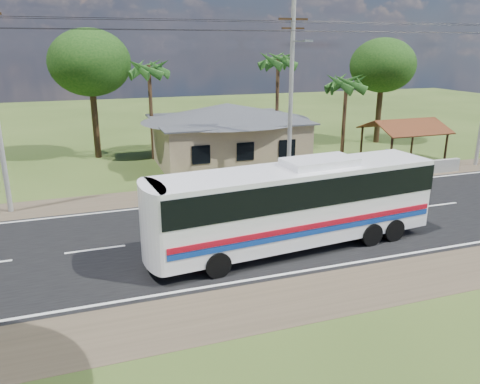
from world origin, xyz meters
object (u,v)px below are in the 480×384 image
object	(u,v)px
coach_bus	(297,199)
motorcycle	(295,178)
person	(385,163)
waiting_shed	(404,127)

from	to	relation	value
coach_bus	motorcycle	xyz separation A→B (m)	(3.93, 8.40, -1.69)
coach_bus	person	distance (m)	13.75
coach_bus	person	bearing A→B (deg)	33.74
motorcycle	waiting_shed	bearing A→B (deg)	-86.90
person	waiting_shed	bearing A→B (deg)	-163.45
waiting_shed	coach_bus	world-z (taller)	coach_bus
waiting_shed	person	xyz separation A→B (m)	(-3.10, -2.35, -1.82)
motorcycle	person	world-z (taller)	person
waiting_shed	person	size ratio (longest dim) A/B	2.87
motorcycle	person	xyz separation A→B (m)	(6.70, 0.22, 0.40)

